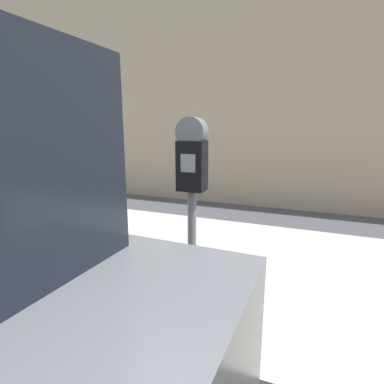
# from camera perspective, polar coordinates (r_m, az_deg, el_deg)

# --- Properties ---
(sidewalk) EXTENTS (24.00, 2.80, 0.14)m
(sidewalk) POSITION_cam_1_polar(r_m,az_deg,el_deg) (3.39, 2.39, -13.62)
(sidewalk) COLOR #BCB7AD
(sidewalk) RESTS_ON ground_plane
(building_facade) EXTENTS (24.00, 0.30, 5.34)m
(building_facade) POSITION_cam_1_polar(r_m,az_deg,el_deg) (6.19, 13.13, 22.39)
(building_facade) COLOR tan
(building_facade) RESTS_ON ground_plane
(parking_meter) EXTENTS (0.20, 0.14, 1.48)m
(parking_meter) POSITION_cam_1_polar(r_m,az_deg,el_deg) (2.06, -0.00, 2.50)
(parking_meter) COLOR slate
(parking_meter) RESTS_ON sidewalk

